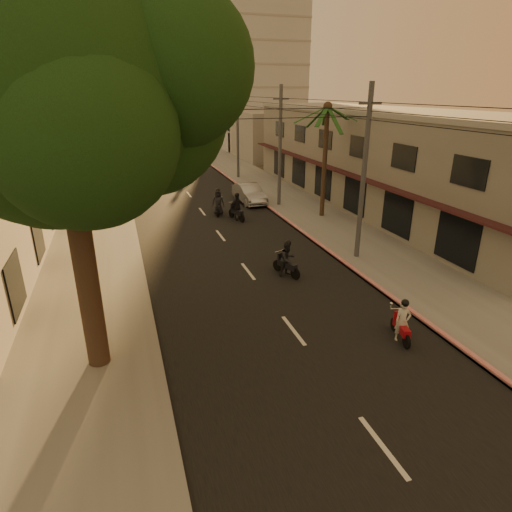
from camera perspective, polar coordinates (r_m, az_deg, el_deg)
The scene contains 19 objects.
ground at distance 15.13m, azimuth 7.99°, elevation -13.57°, with size 160.00×160.00×0.00m, color #383023.
road at distance 32.74m, azimuth -7.19°, elevation 5.88°, with size 10.00×140.00×0.02m, color black.
sidewalk_right at distance 34.83m, azimuth 5.08°, elevation 6.98°, with size 5.00×140.00×0.12m, color slate.
sidewalk_left at distance 32.27m, azimuth -20.41°, elevation 4.57°, with size 5.00×140.00×0.12m, color slate.
curb_stripe at distance 29.48m, azimuth 4.50°, elevation 4.44°, with size 0.20×60.00×0.20m, color red.
shophouse_row at distance 35.45m, azimuth 16.47°, elevation 12.39°, with size 8.80×34.20×7.30m.
distant_tower at distance 70.71m, azimuth 0.12°, elevation 25.63°, with size 12.10×12.10×28.00m.
broadleaf_tree at distance 13.25m, azimuth -23.07°, elevation 19.19°, with size 9.60×8.70×12.10m.
palm_tree at distance 30.38m, azimuth 9.50°, elevation 18.25°, with size 5.00×5.00×8.20m.
utility_poles at distance 33.34m, azimuth 3.29°, elevation 17.68°, with size 1.20×48.26×9.00m.
filler_right at distance 59.70m, azimuth 1.59°, elevation 15.86°, with size 8.00×14.00×6.00m, color gray.
filler_left_near at distance 46.27m, azimuth -28.51°, elevation 10.80°, with size 8.00×14.00×4.40m, color gray.
filler_left_far at distance 63.82m, azimuth -26.13°, elevation 14.60°, with size 8.00×14.00×7.00m, color gray.
scooter_red at distance 16.55m, azimuth 18.92°, elevation -8.33°, with size 0.82×1.67×1.67m.
scooter_mid_a at distance 20.97m, azimuth 4.21°, elevation -0.46°, with size 1.29×1.81×1.86m.
scooter_mid_b at distance 30.16m, azimuth -2.56°, elevation 6.45°, with size 1.33×1.96×1.98m.
scooter_far_a at distance 31.60m, azimuth -5.07°, elevation 7.07°, with size 1.22×1.97×1.99m.
scooter_far_b at distance 46.82m, azimuth -9.05°, elevation 11.47°, with size 1.58×1.78×1.85m.
parked_car at distance 35.07m, azimuth -0.90°, elevation 8.34°, with size 1.82×4.69×1.52m, color #9DA1A5.
Camera 1 is at (-5.71, -11.08, 8.59)m, focal length 30.00 mm.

